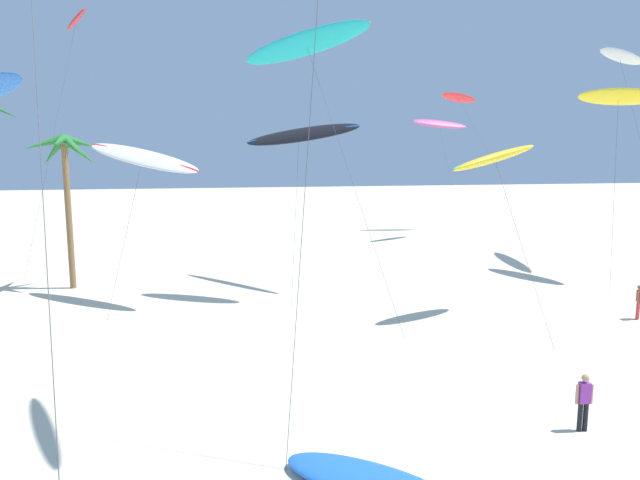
# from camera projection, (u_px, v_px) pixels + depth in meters

# --- Properties ---
(palm_tree_4) EXTENTS (3.94, 4.34, 9.05)m
(palm_tree_4) POSITION_uv_depth(u_px,v_px,m) (66.00, 159.00, 32.25)
(palm_tree_4) COLOR olive
(palm_tree_4) RESTS_ON ground
(flying_kite_0) EXTENTS (6.74, 10.22, 15.04)m
(flying_kite_0) POSITION_uv_depth(u_px,v_px,m) (306.00, 43.00, 29.27)
(flying_kite_0) COLOR #19B2B7
(flying_kite_0) RESTS_ON ground
(flying_kite_3) EXTENTS (6.02, 10.82, 12.00)m
(flying_kite_3) POSITION_uv_depth(u_px,v_px,m) (439.00, 124.00, 58.66)
(flying_kite_3) COLOR #EA5193
(flying_kite_3) RESTS_ON ground
(flying_kite_4) EXTENTS (5.77, 11.13, 13.75)m
(flying_kite_4) POSITION_uv_depth(u_px,v_px,m) (459.00, 98.00, 51.72)
(flying_kite_4) COLOR red
(flying_kite_4) RESTS_ON ground
(flying_kite_5) EXTENTS (4.56, 7.04, 12.31)m
(flying_kite_5) POSITION_uv_depth(u_px,v_px,m) (619.00, 97.00, 35.25)
(flying_kite_5) COLOR yellow
(flying_kite_5) RESTS_ON ground
(flying_kite_6) EXTENTS (4.37, 9.27, 17.74)m
(flying_kite_6) POSITION_uv_depth(u_px,v_px,m) (76.00, 19.00, 38.60)
(flying_kite_6) COLOR red
(flying_kite_6) RESTS_ON ground
(flying_kite_7) EXTENTS (6.65, 6.63, 8.86)m
(flying_kite_7) POSITION_uv_depth(u_px,v_px,m) (142.00, 157.00, 29.28)
(flying_kite_7) COLOR white
(flying_kite_7) RESTS_ON ground
(flying_kite_8) EXTENTS (6.33, 8.92, 9.95)m
(flying_kite_8) POSITION_uv_depth(u_px,v_px,m) (299.00, 135.00, 33.43)
(flying_kite_8) COLOR black
(flying_kite_8) RESTS_ON ground
(flying_kite_9) EXTENTS (3.94, 11.04, 16.50)m
(flying_kite_9) POSITION_uv_depth(u_px,v_px,m) (619.00, 56.00, 40.00)
(flying_kite_9) COLOR white
(flying_kite_9) RESTS_ON ground
(flying_kite_11) EXTENTS (5.41, 6.58, 8.60)m
(flying_kite_11) POSITION_uv_depth(u_px,v_px,m) (495.00, 158.00, 26.38)
(flying_kite_11) COLOR yellow
(flying_kite_11) RESTS_ON ground
(person_foreground_walker) EXTENTS (0.51, 0.24, 1.68)m
(person_foreground_walker) POSITION_uv_depth(u_px,v_px,m) (584.00, 400.00, 15.77)
(person_foreground_walker) COLOR black
(person_foreground_walker) RESTS_ON ground
(person_near_left) EXTENTS (0.43, 0.34, 1.68)m
(person_near_left) POSITION_uv_depth(u_px,v_px,m) (639.00, 301.00, 26.74)
(person_near_left) COLOR red
(person_near_left) RESTS_ON ground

